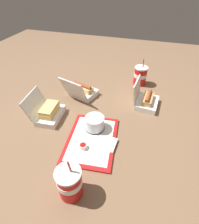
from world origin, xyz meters
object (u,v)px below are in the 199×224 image
at_px(soda_cup_back, 70,183).
at_px(soda_cup_left, 140,75).
at_px(cake_container, 95,123).
at_px(clamshell_hotdog_left, 82,91).
at_px(food_tray, 92,140).
at_px(clamshell_sandwich_corner, 48,112).
at_px(plastic_fork, 74,147).
at_px(clamshell_hotdog_back, 146,100).
at_px(ketchup_cup, 83,146).

distance_m(soda_cup_back, soda_cup_left, 1.00).
distance_m(cake_container, clamshell_hotdog_left, 0.37).
height_order(food_tray, clamshell_hotdog_left, clamshell_hotdog_left).
bearing_deg(clamshell_hotdog_left, food_tray, -152.34).
bearing_deg(cake_container, clamshell_sandwich_corner, 86.37).
bearing_deg(soda_cup_back, cake_container, 2.84).
height_order(plastic_fork, clamshell_hotdog_back, clamshell_hotdog_back).
height_order(cake_container, plastic_fork, cake_container).
bearing_deg(ketchup_cup, soda_cup_back, -171.68).
height_order(soda_cup_back, soda_cup_left, soda_cup_back).
relative_size(clamshell_sandwich_corner, clamshell_hotdog_back, 1.09).
relative_size(food_tray, clamshell_sandwich_corner, 1.87).
xyz_separation_m(ketchup_cup, clamshell_hotdog_left, (0.46, 0.18, 0.01)).
bearing_deg(clamshell_hotdog_back, soda_cup_left, 14.84).
distance_m(clamshell_sandwich_corner, soda_cup_back, 0.52).
bearing_deg(clamshell_hotdog_left, clamshell_hotdog_back, -88.39).
height_order(ketchup_cup, clamshell_sandwich_corner, clamshell_sandwich_corner).
xyz_separation_m(clamshell_hotdog_left, clamshell_hotdog_back, (0.01, -0.46, 0.00)).
relative_size(clamshell_sandwich_corner, soda_cup_left, 1.03).
height_order(ketchup_cup, soda_cup_left, soda_cup_left).
bearing_deg(clamshell_hotdog_left, clamshell_sandwich_corner, 159.25).
xyz_separation_m(clamshell_hotdog_back, soda_cup_left, (0.28, 0.07, 0.03)).
height_order(cake_container, soda_cup_back, soda_cup_back).
xyz_separation_m(clamshell_hotdog_back, soda_cup_back, (-0.70, 0.24, 0.04)).
relative_size(cake_container, soda_cup_left, 0.55).
xyz_separation_m(cake_container, soda_cup_left, (0.60, -0.19, 0.02)).
relative_size(clamshell_hotdog_left, clamshell_sandwich_corner, 1.20).
height_order(clamshell_hotdog_back, soda_cup_left, soda_cup_left).
bearing_deg(soda_cup_back, clamshell_hotdog_back, -18.96).
xyz_separation_m(food_tray, soda_cup_left, (0.69, -0.18, 0.07)).
relative_size(food_tray, cake_container, 3.51).
bearing_deg(clamshell_hotdog_back, ketchup_cup, 150.09).
xyz_separation_m(ketchup_cup, clamshell_hotdog_back, (0.48, -0.27, 0.01)).
height_order(cake_container, clamshell_sandwich_corner, clamshell_sandwich_corner).
bearing_deg(ketchup_cup, cake_container, -5.18).
relative_size(plastic_fork, clamshell_hotdog_back, 0.57).
distance_m(plastic_fork, clamshell_sandwich_corner, 0.31).
distance_m(plastic_fork, soda_cup_back, 0.24).
bearing_deg(plastic_fork, soda_cup_back, -169.62).
bearing_deg(cake_container, soda_cup_left, -17.27).
bearing_deg(clamshell_hotdog_left, soda_cup_back, -162.54).
relative_size(cake_container, clamshell_sandwich_corner, 0.53).
height_order(clamshell_sandwich_corner, soda_cup_back, soda_cup_back).
distance_m(clamshell_hotdog_left, clamshell_hotdog_back, 0.46).
xyz_separation_m(cake_container, ketchup_cup, (-0.16, 0.01, -0.02)).
xyz_separation_m(food_tray, soda_cup_back, (-0.30, -0.01, 0.07)).
relative_size(clamshell_hotdog_left, clamshell_hotdog_back, 1.31).
xyz_separation_m(clamshell_sandwich_corner, soda_cup_left, (0.58, -0.49, 0.03)).
relative_size(food_tray, plastic_fork, 3.59).
xyz_separation_m(food_tray, clamshell_hotdog_back, (0.41, -0.25, 0.03)).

